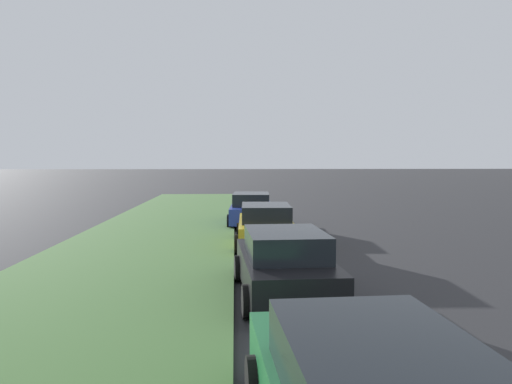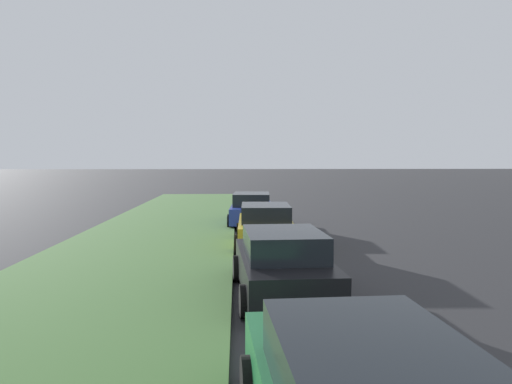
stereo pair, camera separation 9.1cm
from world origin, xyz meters
TOP-DOWN VIEW (x-y plane):
  - grass_median at (10.00, 7.49)m, footprint 60.00×6.00m
  - parked_car_black at (10.62, 3.38)m, footprint 4.39×2.19m
  - parked_car_yellow at (16.52, 3.41)m, footprint 4.34×2.10m
  - parked_car_blue at (22.04, 3.71)m, footprint 4.38×2.18m

SIDE VIEW (x-z plane):
  - grass_median at x=10.00m, z-range 0.00..0.12m
  - parked_car_black at x=10.62m, z-range -0.02..1.45m
  - parked_car_yellow at x=16.52m, z-range -0.02..1.45m
  - parked_car_blue at x=22.04m, z-range -0.02..1.45m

